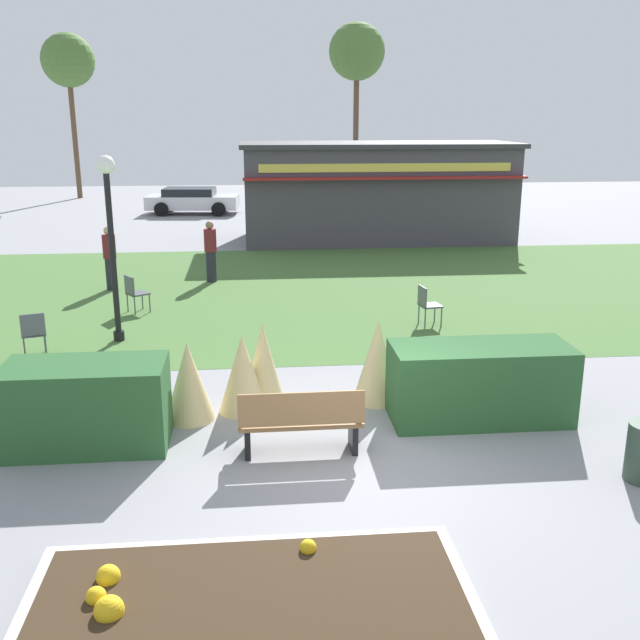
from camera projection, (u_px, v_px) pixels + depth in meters
name	position (u px, v px, depth m)	size (l,w,h in m)	color
ground_plane	(363.00, 466.00, 9.62)	(80.00, 80.00, 0.00)	gray
lawn_patch	(306.00, 290.00, 19.20)	(36.00, 12.00, 0.01)	#446B33
flower_bed	(248.00, 613.00, 6.65)	(4.25, 2.38, 0.33)	beige
park_bench	(301.00, 421.00, 9.84)	(1.70, 0.53, 0.95)	olive
hedge_left	(87.00, 406.00, 10.06)	(2.21, 1.10, 1.21)	#28562B
hedge_right	(480.00, 383.00, 10.96)	(2.69, 1.10, 1.17)	#28562B
ornamental_grass_behind_left	(378.00, 361.00, 11.66)	(0.79, 0.79, 1.35)	#D1BC7F
ornamental_grass_behind_right	(243.00, 373.00, 11.25)	(0.77, 0.77, 1.24)	#D1BC7F
ornamental_grass_behind_center	(263.00, 364.00, 11.54)	(0.70, 0.70, 1.35)	#D1BC7F
ornamental_grass_behind_far	(189.00, 381.00, 10.95)	(0.76, 0.76, 1.22)	#D1BC7F
lamppost_mid	(110.00, 226.00, 14.31)	(0.36, 0.36, 3.74)	black
food_kiosk	(377.00, 192.00, 26.48)	(9.88, 4.16, 3.52)	#47424C
cafe_chair_west	(134.00, 291.00, 16.91)	(0.61, 0.61, 0.89)	#4C5156
cafe_chair_east	(33.00, 331.00, 13.78)	(0.55, 0.55, 0.89)	#4C5156
cafe_chair_center	(427.00, 302.00, 15.88)	(0.50, 0.50, 0.89)	#4C5156
person_strolling	(211.00, 251.00, 19.98)	(0.34, 0.34, 1.69)	#23232D
person_standing	(110.00, 258.00, 19.07)	(0.34, 0.34, 1.69)	#23232D
parked_car_west_slot	(192.00, 200.00, 33.79)	(4.35, 2.35, 1.20)	silver
parked_car_center_slot	(311.00, 199.00, 34.29)	(4.35, 2.35, 1.20)	black
parked_car_east_slot	(416.00, 198.00, 34.75)	(4.35, 2.36, 1.20)	navy
tree_left_bg	(68.00, 62.00, 38.41)	(2.80, 2.80, 8.65)	brown
tree_right_bg	(357.00, 53.00, 36.00)	(2.80, 2.80, 8.90)	brown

